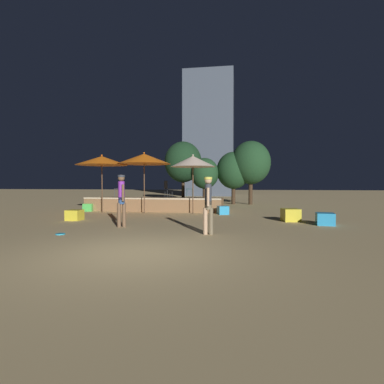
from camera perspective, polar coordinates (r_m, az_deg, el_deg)
The scene contains 21 objects.
ground_plane at distance 6.68m, azimuth -10.74°, elevation -11.40°, with size 120.00×120.00×0.00m, color tan.
wooden_deck at distance 16.84m, azimuth -6.83°, elevation -2.31°, with size 7.39×2.39×0.74m.
patio_umbrella_0 at distance 15.99m, azimuth -16.80°, elevation 5.73°, with size 2.61×2.61×2.96m.
patio_umbrella_1 at distance 14.75m, azimuth 0.18°, elevation 5.84°, with size 2.22×2.22×2.92m.
patio_umbrella_2 at distance 15.13m, azimuth -9.11°, elevation 6.24°, with size 2.65×2.65×3.05m.
cube_seat_0 at distance 11.80m, azimuth 24.03°, elevation -4.72°, with size 0.66×0.66×0.44m.
cube_seat_1 at distance 14.53m, azimuth 5.93°, elevation -3.46°, with size 0.62×0.62×0.40m.
cube_seat_2 at distance 13.09m, azimuth -21.46°, elevation -4.11°, with size 0.56×0.56×0.42m.
cube_seat_3 at distance 16.96m, azimuth -19.13°, elevation -2.80°, with size 0.57×0.57×0.41m.
cube_seat_4 at distance 12.47m, azimuth 18.27°, elevation -4.18°, with size 0.74×0.74×0.50m.
person_0 at distance 10.52m, azimuth -13.29°, elevation -0.96°, with size 0.37×0.43×1.80m.
person_1 at distance 8.77m, azimuth 3.10°, elevation -1.96°, with size 0.29×0.45×1.69m.
bistro_chair_0 at distance 17.15m, azimuth -13.74°, elevation 0.91°, with size 0.45×0.44×0.90m.
bistro_chair_1 at distance 16.21m, azimuth -0.14°, elevation 0.92°, with size 0.41×0.41×0.90m.
bistro_chair_2 at distance 16.84m, azimuth -4.77°, elevation 0.94°, with size 0.48×0.48×0.90m.
frisbee_disc at distance 9.65m, azimuth -23.79°, elevation -7.33°, with size 0.27×0.27×0.03m.
background_tree_0 at distance 26.63m, azimuth -1.71°, elevation 5.71°, with size 3.27×3.27×5.17m.
background_tree_1 at distance 21.57m, azimuth 7.91°, elevation 4.07°, with size 2.40×2.40×3.73m.
background_tree_2 at distance 21.50m, azimuth 11.12°, elevation 5.48°, with size 2.75×2.75×4.46m.
background_tree_3 at distance 21.34m, azimuth 2.42°, elevation 3.51°, with size 2.00×2.00×3.30m.
distant_building at distance 36.73m, azimuth 3.31°, elevation 10.75°, with size 5.79×4.53×14.55m.
Camera 1 is at (2.19, -6.13, 1.51)m, focal length 28.00 mm.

